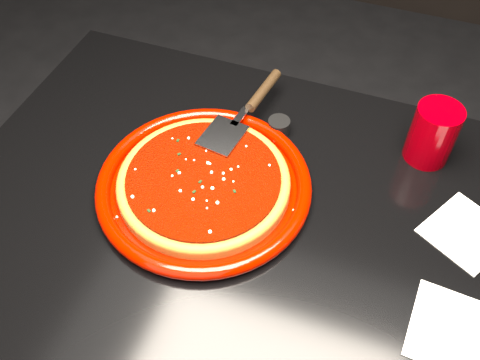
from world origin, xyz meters
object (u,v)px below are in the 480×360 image
object	(u,v)px
pizza_server	(245,110)
cup	(433,134)
table	(263,316)
ramekin	(279,127)
plate	(204,185)

from	to	relation	value
pizza_server	cup	size ratio (longest dim) A/B	2.53
table	cup	xyz separation A→B (m)	(0.23, 0.26, 0.44)
table	ramekin	size ratio (longest dim) A/B	26.87
plate	cup	world-z (taller)	cup
table	pizza_server	xyz separation A→B (m)	(-0.12, 0.21, 0.42)
pizza_server	plate	bearing A→B (deg)	-86.99
plate	pizza_server	size ratio (longest dim) A/B	1.30
table	plate	distance (m)	0.41
cup	plate	bearing A→B (deg)	-148.24
table	ramekin	distance (m)	0.45
cup	table	bearing A→B (deg)	-132.01
ramekin	pizza_server	bearing A→B (deg)	-171.95
plate	ramekin	distance (m)	0.21
pizza_server	cup	bearing A→B (deg)	16.04
plate	pizza_server	world-z (taller)	pizza_server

